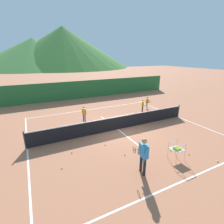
# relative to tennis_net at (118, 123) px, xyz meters

# --- Properties ---
(ground_plane) EXTENTS (120.00, 120.00, 0.00)m
(ground_plane) POSITION_rel_tennis_net_xyz_m (0.00, 0.00, -0.50)
(ground_plane) COLOR #A86647
(line_baseline_near) EXTENTS (11.55, 0.08, 0.01)m
(line_baseline_near) POSITION_rel_tennis_net_xyz_m (0.00, -5.79, -0.50)
(line_baseline_near) COLOR white
(line_baseline_near) RESTS_ON ground
(line_baseline_far) EXTENTS (11.55, 0.08, 0.01)m
(line_baseline_far) POSITION_rel_tennis_net_xyz_m (0.00, 5.28, -0.50)
(line_baseline_far) COLOR white
(line_baseline_far) RESTS_ON ground
(line_sideline_west) EXTENTS (0.08, 11.07, 0.01)m
(line_sideline_west) POSITION_rel_tennis_net_xyz_m (-5.77, 0.00, -0.50)
(line_sideline_west) COLOR white
(line_sideline_west) RESTS_ON ground
(line_sideline_east) EXTENTS (0.08, 11.07, 0.01)m
(line_sideline_east) POSITION_rel_tennis_net_xyz_m (5.77, 0.00, -0.50)
(line_sideline_east) COLOR white
(line_sideline_east) RESTS_ON ground
(line_service_center) EXTENTS (0.08, 5.89, 0.01)m
(line_service_center) POSITION_rel_tennis_net_xyz_m (0.00, 0.00, -0.50)
(line_service_center) COLOR white
(line_service_center) RESTS_ON ground
(tennis_net) EXTENTS (11.74, 0.08, 1.05)m
(tennis_net) POSITION_rel_tennis_net_xyz_m (0.00, 0.00, 0.00)
(tennis_net) COLOR #333338
(tennis_net) RESTS_ON ground
(instructor) EXTENTS (0.44, 0.82, 1.70)m
(instructor) POSITION_rel_tennis_net_xyz_m (-1.28, -4.59, 0.52)
(instructor) COLOR black
(instructor) RESTS_ON ground
(student_0) EXTENTS (0.28, 0.50, 1.21)m
(student_0) POSITION_rel_tennis_net_xyz_m (-1.58, 2.64, 0.22)
(student_0) COLOR navy
(student_0) RESTS_ON ground
(student_1) EXTENTS (0.41, 0.68, 1.22)m
(student_1) POSITION_rel_tennis_net_xyz_m (3.77, 2.21, 0.24)
(student_1) COLOR black
(student_1) RESTS_ON ground
(student_2) EXTENTS (0.48, 0.63, 1.22)m
(student_2) POSITION_rel_tennis_net_xyz_m (4.86, 2.95, 0.23)
(student_2) COLOR silver
(student_2) RESTS_ON ground
(ball_cart) EXTENTS (0.58, 0.58, 0.90)m
(ball_cart) POSITION_rel_tennis_net_xyz_m (0.88, -4.46, 0.09)
(ball_cart) COLOR #B7B7BC
(ball_cart) RESTS_ON ground
(tennis_ball_0) EXTENTS (0.07, 0.07, 0.07)m
(tennis_ball_0) POSITION_rel_tennis_net_xyz_m (-4.39, -2.69, -0.47)
(tennis_ball_0) COLOR yellow
(tennis_ball_0) RESTS_ON ground
(tennis_ball_1) EXTENTS (0.07, 0.07, 0.07)m
(tennis_ball_1) POSITION_rel_tennis_net_xyz_m (1.80, -4.51, -0.47)
(tennis_ball_1) COLOR yellow
(tennis_ball_1) RESTS_ON ground
(tennis_ball_2) EXTENTS (0.07, 0.07, 0.07)m
(tennis_ball_2) POSITION_rel_tennis_net_xyz_m (-0.47, -2.79, -0.47)
(tennis_ball_2) COLOR yellow
(tennis_ball_2) RESTS_ON ground
(tennis_ball_3) EXTENTS (0.07, 0.07, 0.07)m
(tennis_ball_3) POSITION_rel_tennis_net_xyz_m (-1.24, -3.04, -0.47)
(tennis_ball_3) COLOR yellow
(tennis_ball_3) RESTS_ON ground
(tennis_ball_4) EXTENTS (0.07, 0.07, 0.07)m
(tennis_ball_4) POSITION_rel_tennis_net_xyz_m (-1.72, -1.64, -0.47)
(tennis_ball_4) COLOR yellow
(tennis_ball_4) RESTS_ON ground
(tennis_ball_5) EXTENTS (0.07, 0.07, 0.07)m
(tennis_ball_5) POSITION_rel_tennis_net_xyz_m (1.08, -1.20, -0.47)
(tennis_ball_5) COLOR yellow
(tennis_ball_5) RESTS_ON ground
(tennis_ball_6) EXTENTS (0.07, 0.07, 0.07)m
(tennis_ball_6) POSITION_rel_tennis_net_xyz_m (1.23, -3.79, -0.47)
(tennis_ball_6) COLOR yellow
(tennis_ball_6) RESTS_ON ground
(tennis_ball_7) EXTENTS (0.07, 0.07, 0.07)m
(tennis_ball_7) POSITION_rel_tennis_net_xyz_m (2.52, -5.60, -0.47)
(tennis_ball_7) COLOR yellow
(tennis_ball_7) RESTS_ON ground
(tennis_ball_8) EXTENTS (0.07, 0.07, 0.07)m
(tennis_ball_8) POSITION_rel_tennis_net_xyz_m (-3.65, -1.57, -0.47)
(tennis_ball_8) COLOR yellow
(tennis_ball_8) RESTS_ON ground
(tennis_ball_9) EXTENTS (0.07, 0.07, 0.07)m
(tennis_ball_9) POSITION_rel_tennis_net_xyz_m (-3.25, -0.60, -0.47)
(tennis_ball_9) COLOR yellow
(tennis_ball_9) RESTS_ON ground
(windscreen_fence) EXTENTS (25.41, 0.08, 2.11)m
(windscreen_fence) POSITION_rel_tennis_net_xyz_m (0.00, 10.12, 0.55)
(windscreen_fence) COLOR #286B33
(windscreen_fence) RESTS_ON ground
(hill_0) EXTENTS (48.14, 48.14, 11.64)m
(hill_0) POSITION_rel_tennis_net_xyz_m (-0.83, 69.39, 5.32)
(hill_0) COLOR #427A38
(hill_0) RESTS_ON ground
(hill_1) EXTENTS (55.85, 55.85, 16.87)m
(hill_1) POSITION_rel_tennis_net_xyz_m (11.38, 70.38, 7.94)
(hill_1) COLOR #38702D
(hill_1) RESTS_ON ground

